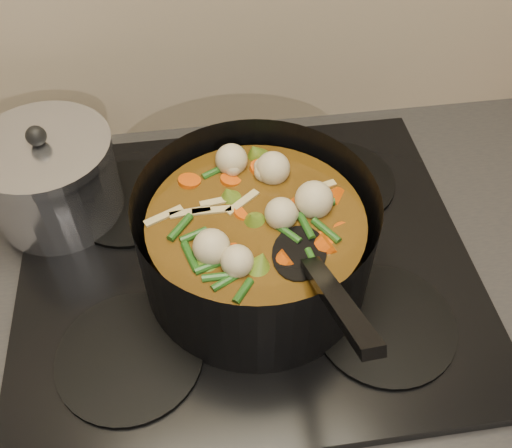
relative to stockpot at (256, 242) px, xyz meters
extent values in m
cube|color=brown|center=(-0.01, 0.03, -0.57)|extent=(2.60, 0.60, 0.86)
cube|color=black|center=(-0.01, 0.03, -0.11)|extent=(2.64, 0.64, 0.05)
cube|color=black|center=(-0.01, 0.03, -0.08)|extent=(0.62, 0.54, 0.02)
cylinder|color=black|center=(-0.17, -0.10, -0.07)|extent=(0.18, 0.18, 0.01)
cylinder|color=black|center=(0.15, -0.10, -0.07)|extent=(0.18, 0.18, 0.01)
cylinder|color=black|center=(-0.17, 0.16, -0.07)|extent=(0.18, 0.18, 0.01)
cylinder|color=black|center=(0.15, 0.16, -0.07)|extent=(0.18, 0.18, 0.01)
cylinder|color=black|center=(0.00, 0.00, 0.00)|extent=(0.33, 0.33, 0.15)
cylinder|color=black|center=(0.00, 0.00, -0.06)|extent=(0.29, 0.29, 0.01)
cylinder|color=#5C390F|center=(0.00, 0.00, -0.01)|extent=(0.27, 0.27, 0.10)
cylinder|color=#E5590A|center=(0.04, 0.00, 0.04)|extent=(0.03, 0.03, 0.03)
cylinder|color=#E5590A|center=(0.04, 0.06, 0.04)|extent=(0.04, 0.04, 0.03)
cylinder|color=#E5590A|center=(-0.03, 0.10, 0.04)|extent=(0.04, 0.04, 0.03)
cylinder|color=#E5590A|center=(-0.05, 0.02, 0.04)|extent=(0.03, 0.04, 0.03)
cylinder|color=#E5590A|center=(-0.07, -0.05, 0.04)|extent=(0.04, 0.04, 0.03)
cylinder|color=#E5590A|center=(0.00, -0.04, 0.04)|extent=(0.04, 0.04, 0.03)
cylinder|color=#E5590A|center=(0.06, -0.04, 0.04)|extent=(0.04, 0.04, 0.03)
cylinder|color=#E5590A|center=(0.10, 0.03, 0.04)|extent=(0.04, 0.03, 0.03)
cylinder|color=#E5590A|center=(0.02, 0.05, 0.04)|extent=(0.04, 0.04, 0.03)
cylinder|color=#E5590A|center=(-0.05, 0.07, 0.04)|extent=(0.04, 0.04, 0.03)
cylinder|color=#E5590A|center=(-0.04, 0.00, 0.04)|extent=(0.03, 0.03, 0.03)
sphere|color=#C5B48B|center=(0.06, 0.00, 0.05)|extent=(0.04, 0.04, 0.04)
sphere|color=#C5B48B|center=(0.01, 0.06, 0.05)|extent=(0.04, 0.04, 0.04)
sphere|color=#C5B48B|center=(-0.06, 0.02, 0.05)|extent=(0.04, 0.04, 0.04)
sphere|color=#C5B48B|center=(-0.03, -0.06, 0.05)|extent=(0.04, 0.04, 0.04)
sphere|color=#C5B48B|center=(0.05, -0.04, 0.05)|extent=(0.04, 0.04, 0.04)
sphere|color=#C5B48B|center=(0.04, 0.05, 0.05)|extent=(0.04, 0.04, 0.04)
cone|color=olive|center=(0.01, -0.08, 0.05)|extent=(0.04, 0.04, 0.04)
cone|color=olive|center=(0.08, 0.02, 0.05)|extent=(0.04, 0.04, 0.04)
cone|color=olive|center=(-0.02, 0.08, 0.05)|extent=(0.04, 0.04, 0.04)
cone|color=olive|center=(-0.08, -0.03, 0.05)|extent=(0.04, 0.04, 0.04)
cone|color=olive|center=(0.03, -0.08, 0.05)|extent=(0.04, 0.04, 0.04)
cylinder|color=#1B4C16|center=(0.03, 0.03, 0.05)|extent=(0.01, 0.04, 0.01)
cylinder|color=#1B4C16|center=(0.00, 0.10, 0.05)|extent=(0.04, 0.03, 0.01)
cylinder|color=#1B4C16|center=(-0.06, 0.06, 0.05)|extent=(0.04, 0.02, 0.01)
cylinder|color=#1B4C16|center=(-0.06, 0.01, 0.05)|extent=(0.03, 0.04, 0.01)
cylinder|color=#1B4C16|center=(-0.04, -0.03, 0.05)|extent=(0.03, 0.04, 0.01)
cylinder|color=#1B4C16|center=(-0.01, -0.10, 0.05)|extent=(0.04, 0.02, 0.01)
cylinder|color=#1B4C16|center=(0.05, -0.07, 0.05)|extent=(0.04, 0.03, 0.01)
cylinder|color=#1B4C16|center=(0.06, -0.01, 0.05)|extent=(0.01, 0.04, 0.01)
cylinder|color=#1B4C16|center=(0.04, 0.03, 0.05)|extent=(0.04, 0.03, 0.01)
cylinder|color=#1B4C16|center=(0.02, 0.10, 0.05)|extent=(0.04, 0.02, 0.01)
cylinder|color=#1B4C16|center=(-0.04, 0.07, 0.05)|extent=(0.03, 0.04, 0.01)
cylinder|color=#1B4C16|center=(-0.06, 0.02, 0.05)|extent=(0.03, 0.04, 0.01)
cylinder|color=#1B4C16|center=(-0.04, -0.02, 0.05)|extent=(0.04, 0.02, 0.01)
cylinder|color=#1B4C16|center=(-0.03, -0.10, 0.05)|extent=(0.04, 0.03, 0.01)
cylinder|color=#1B4C16|center=(0.04, -0.07, 0.05)|extent=(0.01, 0.04, 0.01)
cylinder|color=#1B4C16|center=(0.06, -0.02, 0.05)|extent=(0.04, 0.03, 0.01)
cube|color=tan|center=(-0.07, 0.02, 0.05)|extent=(0.04, 0.01, 0.00)
cube|color=tan|center=(-0.03, -0.07, 0.05)|extent=(0.02, 0.04, 0.00)
cube|color=tan|center=(0.06, -0.04, 0.05)|extent=(0.04, 0.03, 0.00)
cube|color=tan|center=(0.05, 0.05, 0.05)|extent=(0.04, 0.04, 0.00)
cube|color=tan|center=(-0.04, 0.06, 0.05)|extent=(0.03, 0.04, 0.00)
cube|color=tan|center=(-0.07, -0.03, 0.05)|extent=(0.04, 0.02, 0.00)
ellipsoid|color=black|center=(0.04, -0.06, 0.04)|extent=(0.09, 0.10, 0.01)
cube|color=black|center=(0.06, -0.16, 0.10)|extent=(0.03, 0.18, 0.11)
cylinder|color=silver|center=(-0.27, 0.16, -0.01)|extent=(0.18, 0.18, 0.11)
cylinder|color=silver|center=(-0.27, 0.16, 0.05)|extent=(0.19, 0.19, 0.01)
sphere|color=black|center=(-0.27, 0.16, 0.07)|extent=(0.03, 0.03, 0.03)
camera|label=1|loc=(-0.07, -0.45, 0.56)|focal=40.00mm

